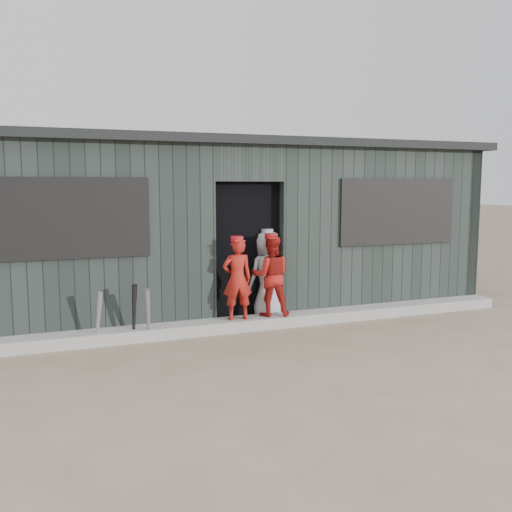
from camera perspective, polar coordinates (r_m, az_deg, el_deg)
name	(u,v)px	position (r m, az deg, el deg)	size (l,w,h in m)	color
ground	(317,367)	(6.30, 6.13, -10.97)	(80.00, 80.00, 0.00)	#776452
curb	(255,323)	(7.88, -0.05, -6.67)	(8.00, 0.36, 0.15)	gray
bat_left	(98,318)	(7.24, -15.50, -5.99)	(0.07, 0.07, 0.70)	#9999A1
bat_mid	(148,315)	(7.26, -10.74, -5.80)	(0.07, 0.07, 0.70)	gray
bat_right	(134,313)	(7.29, -12.10, -5.58)	(0.07, 0.07, 0.75)	black
player_red_left	(237,279)	(7.64, -1.90, -2.32)	(0.40, 0.26, 1.10)	maroon
player_red_right	(271,276)	(7.87, 1.47, -1.98)	(0.54, 0.42, 1.12)	maroon
player_grey_back	(267,276)	(8.16, 1.12, -2.03)	(0.64, 0.42, 1.31)	#ABABAB
dugout	(217,226)	(9.26, -3.88, 2.98)	(8.30, 3.30, 2.62)	black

